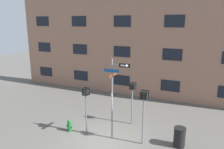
{
  "coord_description": "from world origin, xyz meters",
  "views": [
    {
      "loc": [
        4.53,
        -8.93,
        5.96
      ],
      "look_at": [
        0.25,
        0.54,
        3.45
      ],
      "focal_mm": 35.0,
      "sensor_mm": 36.0,
      "label": 1
    }
  ],
  "objects_px": {
    "pedestrian_signal_left": "(86,99)",
    "fire_hydrant": "(69,126)",
    "pedestrian_signal_across": "(132,92)",
    "trash_bin": "(179,137)",
    "pedestrian_signal_right": "(144,103)",
    "street_sign_pole": "(113,93)"
  },
  "relations": [
    {
      "from": "street_sign_pole",
      "to": "pedestrian_signal_across",
      "type": "bearing_deg",
      "value": 81.12
    },
    {
      "from": "pedestrian_signal_right",
      "to": "fire_hydrant",
      "type": "bearing_deg",
      "value": -174.17
    },
    {
      "from": "pedestrian_signal_across",
      "to": "fire_hydrant",
      "type": "height_order",
      "value": "pedestrian_signal_across"
    },
    {
      "from": "pedestrian_signal_right",
      "to": "pedestrian_signal_across",
      "type": "height_order",
      "value": "pedestrian_signal_right"
    },
    {
      "from": "street_sign_pole",
      "to": "trash_bin",
      "type": "height_order",
      "value": "street_sign_pole"
    },
    {
      "from": "pedestrian_signal_across",
      "to": "trash_bin",
      "type": "relative_size",
      "value": 2.59
    },
    {
      "from": "street_sign_pole",
      "to": "pedestrian_signal_right",
      "type": "xyz_separation_m",
      "value": [
        1.53,
        0.12,
        -0.32
      ]
    },
    {
      "from": "pedestrian_signal_right",
      "to": "street_sign_pole",
      "type": "bearing_deg",
      "value": -175.56
    },
    {
      "from": "street_sign_pole",
      "to": "pedestrian_signal_across",
      "type": "relative_size",
      "value": 1.66
    },
    {
      "from": "street_sign_pole",
      "to": "trash_bin",
      "type": "bearing_deg",
      "value": 11.31
    },
    {
      "from": "pedestrian_signal_right",
      "to": "trash_bin",
      "type": "relative_size",
      "value": 2.83
    },
    {
      "from": "pedestrian_signal_across",
      "to": "pedestrian_signal_left",
      "type": "bearing_deg",
      "value": -131.15
    },
    {
      "from": "pedestrian_signal_across",
      "to": "trash_bin",
      "type": "height_order",
      "value": "pedestrian_signal_across"
    },
    {
      "from": "fire_hydrant",
      "to": "pedestrian_signal_left",
      "type": "bearing_deg",
      "value": 9.4
    },
    {
      "from": "pedestrian_signal_right",
      "to": "pedestrian_signal_across",
      "type": "xyz_separation_m",
      "value": [
        -1.22,
        1.87,
        -0.21
      ]
    },
    {
      "from": "street_sign_pole",
      "to": "pedestrian_signal_right",
      "type": "relative_size",
      "value": 1.52
    },
    {
      "from": "pedestrian_signal_left",
      "to": "fire_hydrant",
      "type": "bearing_deg",
      "value": -170.6
    },
    {
      "from": "pedestrian_signal_left",
      "to": "fire_hydrant",
      "type": "relative_size",
      "value": 3.78
    },
    {
      "from": "street_sign_pole",
      "to": "trash_bin",
      "type": "relative_size",
      "value": 4.3
    },
    {
      "from": "pedestrian_signal_right",
      "to": "fire_hydrant",
      "type": "xyz_separation_m",
      "value": [
        -4.08,
        -0.42,
        -1.86
      ]
    },
    {
      "from": "fire_hydrant",
      "to": "pedestrian_signal_across",
      "type": "bearing_deg",
      "value": 38.67
    },
    {
      "from": "pedestrian_signal_across",
      "to": "fire_hydrant",
      "type": "relative_size",
      "value": 3.7
    }
  ]
}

